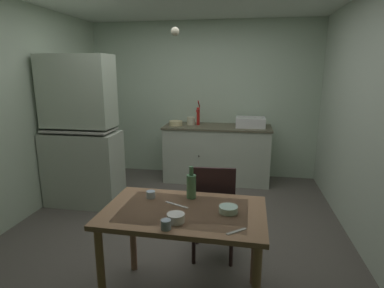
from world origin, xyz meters
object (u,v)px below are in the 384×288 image
Objects in this scene: dining_table at (184,223)px; glass_bottle at (191,185)px; hand_pump at (198,114)px; mug_dark at (166,225)px; serving_bowl_wide at (176,218)px; sink_basin at (250,122)px; chair_far_side at (213,211)px; hutch_cabinet at (81,137)px; mixing_bowl_counter at (176,123)px.

dining_table is 0.31m from glass_bottle.
mug_dark is at bearing -84.94° from hand_pump.
serving_bowl_wide is (0.31, -3.00, -0.27)m from hand_pump.
sink_basin is 2.26m from chair_far_side.
hutch_cabinet reaches higher than glass_bottle.
chair_far_side is (1.81, -0.98, -0.42)m from hutch_cabinet.
hutch_cabinet is 16.19× the size of serving_bowl_wide.
hutch_cabinet is at bearing 130.77° from mug_dark.
glass_bottle is at bearing 85.56° from serving_bowl_wide.
dining_table is at bearing -93.70° from glass_bottle.
hand_pump is 2.35m from chair_far_side.
hutch_cabinet is 4.94× the size of hand_pump.
serving_bowl_wide is 0.46× the size of glass_bottle.
mug_dark reaches higher than serving_bowl_wide.
chair_far_side reaches higher than dining_table.
dining_table is (-0.49, -2.77, -0.31)m from sink_basin.
hand_pump is 0.38m from mixing_bowl_counter.
hand_pump is 3.03m from serving_bowl_wide.
mixing_bowl_counter reaches higher than dining_table.
serving_bowl_wide is (0.66, -2.90, -0.14)m from mixing_bowl_counter.
hand_pump is at bearing 95.06° from mug_dark.
glass_bottle is (-0.47, -2.54, -0.11)m from sink_basin.
hand_pump reaches higher than chair_far_side.
serving_bowl_wide is at bearing -102.61° from chair_far_side.
hand_pump is at bearing 15.53° from mixing_bowl_counter.
hand_pump is 6.01× the size of mug_dark.
dining_table is (0.67, -2.72, -0.27)m from mixing_bowl_counter.
hand_pump reaches higher than mug_dark.
mug_dark is (0.62, -3.01, -0.14)m from mixing_bowl_counter.
sink_basin is 0.47× the size of chair_far_side.
serving_bowl_wide is at bearing -46.83° from hutch_cabinet.
glass_bottle reaches higher than dining_table.
mixing_bowl_counter is at bearing -164.47° from hand_pump.
hutch_cabinet is 29.70× the size of mug_dark.
dining_table is (0.33, -2.81, -0.40)m from hand_pump.
mug_dark is (-0.06, -0.29, 0.13)m from dining_table.
chair_far_side reaches higher than serving_bowl_wide.
hutch_cabinet is 1.52m from mixing_bowl_counter.
mixing_bowl_counter is 0.81× the size of glass_bottle.
dining_table is at bearing 84.67° from serving_bowl_wide.
chair_far_side is at bearing 76.45° from mug_dark.
chair_far_side is 0.84m from serving_bowl_wide.
mixing_bowl_counter is at bearing 111.23° from chair_far_side.
mug_dark is (-0.55, -3.06, -0.18)m from sink_basin.
hutch_cabinet is 2.29m from dining_table.
glass_bottle reaches higher than chair_far_side.
hutch_cabinet reaches higher than mixing_bowl_counter.
glass_bottle is (0.07, 0.52, 0.07)m from mug_dark.
dining_table is 4.58× the size of glass_bottle.
serving_bowl_wide is 0.42m from glass_bottle.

